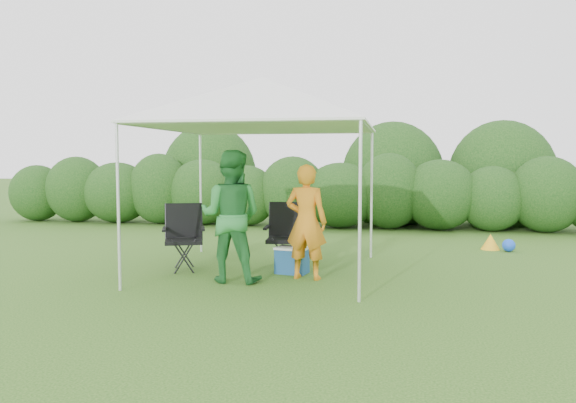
% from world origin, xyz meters
% --- Properties ---
extents(ground, '(70.00, 70.00, 0.00)m').
position_xyz_m(ground, '(0.00, 0.00, 0.00)').
color(ground, '#3D6720').
extents(hedge, '(16.62, 1.53, 1.80)m').
position_xyz_m(hedge, '(0.10, 6.00, 0.83)').
color(hedge, '#234A18').
rests_on(hedge, ground).
extents(canopy, '(3.10, 3.10, 2.83)m').
position_xyz_m(canopy, '(0.00, 0.50, 2.46)').
color(canopy, silver).
rests_on(canopy, ground).
extents(chair_right, '(0.66, 0.61, 1.00)m').
position_xyz_m(chair_right, '(0.28, 0.84, 0.56)').
color(chair_right, black).
rests_on(chair_right, ground).
extents(chair_left, '(0.74, 0.71, 0.99)m').
position_xyz_m(chair_left, '(-1.22, 0.46, 0.56)').
color(chair_left, black).
rests_on(chair_left, ground).
extents(man, '(0.62, 0.45, 1.59)m').
position_xyz_m(man, '(0.70, 0.13, 0.79)').
color(man, orange).
rests_on(man, ground).
extents(woman, '(0.88, 0.69, 1.78)m').
position_xyz_m(woman, '(-0.28, -0.21, 0.89)').
color(woman, '#287B35').
rests_on(woman, ground).
extents(cooler, '(0.51, 0.41, 0.38)m').
position_xyz_m(cooler, '(0.43, 0.47, 0.19)').
color(cooler, '#1D4F89').
rests_on(cooler, ground).
extents(bottle, '(0.06, 0.06, 0.23)m').
position_xyz_m(bottle, '(0.49, 0.43, 0.50)').
color(bottle, '#592D0C').
rests_on(bottle, cooler).
extents(lawn_toy, '(0.57, 0.47, 0.28)m').
position_xyz_m(lawn_toy, '(3.69, 3.22, 0.13)').
color(lawn_toy, '#F5AD19').
rests_on(lawn_toy, ground).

